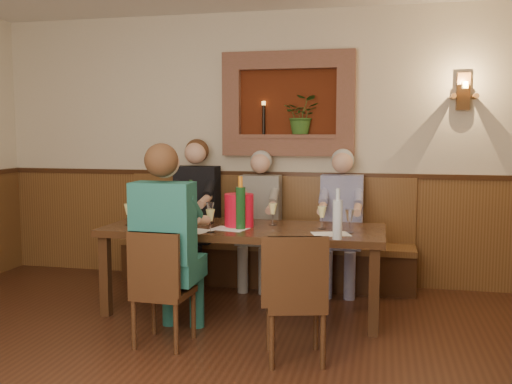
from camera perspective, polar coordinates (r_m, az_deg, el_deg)
room_shell at (r=3.11m, az=-9.63°, el=11.84°), size 6.04×6.04×2.82m
wainscoting at (r=3.25m, az=-9.22°, el=-11.63°), size 6.02×6.02×1.15m
wall_niche at (r=5.89m, az=3.58°, el=8.36°), size 1.36×0.30×1.06m
wall_sconce at (r=5.86m, az=20.03°, el=9.36°), size 0.25×0.20×0.35m
dining_table at (r=4.94m, az=-1.26°, el=-4.36°), size 2.40×0.90×0.75m
bench at (r=5.91m, az=0.94°, el=-6.05°), size 3.00×0.45×1.11m
chair_near_left at (r=4.33m, az=-9.27°, el=-11.71°), size 0.40×0.40×0.87m
chair_near_right at (r=4.01m, az=3.95°, el=-13.01°), size 0.48×0.48×0.90m
person_bench_left at (r=5.95m, az=-6.17°, el=-3.15°), size 0.45×0.55×1.49m
person_bench_mid at (r=5.78m, az=0.31°, el=-3.91°), size 0.40×0.49×1.38m
person_bench_right at (r=5.66m, az=8.48°, el=-4.09°), size 0.41×0.50×1.40m
person_chair_front at (r=4.34m, az=-8.75°, el=-6.65°), size 0.45×0.55×1.49m
spittoon_bucket at (r=4.93m, az=-1.70°, el=-1.84°), size 0.28×0.28×0.28m
wine_bottle_green_a at (r=4.79m, az=-1.55°, el=-1.51°), size 0.10×0.10×0.45m
wine_bottle_green_b at (r=5.05m, az=-6.52°, el=-1.44°), size 0.09×0.09×0.40m
water_bottle at (r=4.39m, az=8.16°, el=-2.63°), size 0.07×0.07×0.39m
tasting_sheet_a at (r=5.02m, az=-10.10°, el=-3.41°), size 0.37×0.33×0.00m
tasting_sheet_b at (r=4.83m, az=-2.65°, el=-3.70°), size 0.33×0.27×0.00m
tasting_sheet_c at (r=4.62m, az=7.50°, el=-4.19°), size 0.34×0.29×0.00m
tasting_sheet_d at (r=4.77m, az=-6.38°, el=-3.85°), size 0.35×0.30×0.00m
wine_glass_0 at (r=5.12m, az=-4.61°, el=-2.08°), size 0.08×0.08×0.19m
wine_glass_1 at (r=4.65m, az=-4.58°, el=-2.91°), size 0.08×0.08×0.19m
wine_glass_2 at (r=5.21m, az=-9.02°, el=-2.00°), size 0.08×0.08×0.19m
wine_glass_3 at (r=4.85m, az=6.62°, el=-2.56°), size 0.08×0.08×0.19m
wine_glass_4 at (r=5.02m, az=1.70°, el=-2.23°), size 0.08×0.08×0.19m
wine_glass_5 at (r=4.84m, az=-7.48°, el=-2.59°), size 0.08×0.08×0.19m
wine_glass_6 at (r=4.69m, az=9.33°, el=-2.89°), size 0.08×0.08×0.19m
wine_glass_7 at (r=5.11m, az=-12.64°, el=-2.22°), size 0.08×0.08×0.19m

